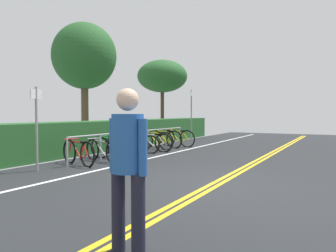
{
  "coord_description": "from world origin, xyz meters",
  "views": [
    {
      "loc": [
        -6.34,
        -2.28,
        1.42
      ],
      "look_at": [
        1.99,
        2.12,
        1.06
      ],
      "focal_mm": 36.12,
      "sensor_mm": 36.0,
      "label": 1
    }
  ],
  "objects_px": {
    "bicycle_0": "(78,152)",
    "sign_post_near": "(36,120)",
    "bicycle_1": "(102,150)",
    "pedestrian": "(128,160)",
    "bicycle_4": "(136,144)",
    "bicycle_3": "(127,145)",
    "bike_rack": "(138,136)",
    "bicycle_5": "(150,142)",
    "tree_mid": "(84,57)",
    "bicycle_7": "(164,139)",
    "sign_post_far": "(191,111)",
    "bicycle_8": "(177,138)",
    "bicycle_2": "(114,148)",
    "tree_far_right": "(162,76)",
    "bicycle_6": "(156,140)"
  },
  "relations": [
    {
      "from": "bicycle_4",
      "to": "tree_far_right",
      "type": "xyz_separation_m",
      "value": [
        7.6,
        3.11,
        3.25
      ]
    },
    {
      "from": "bicycle_3",
      "to": "bicycle_8",
      "type": "height_order",
      "value": "bicycle_3"
    },
    {
      "from": "bicycle_4",
      "to": "bicycle_2",
      "type": "bearing_deg",
      "value": -172.57
    },
    {
      "from": "bicycle_5",
      "to": "sign_post_far",
      "type": "bearing_deg",
      "value": 0.72
    },
    {
      "from": "sign_post_far",
      "to": "tree_mid",
      "type": "bearing_deg",
      "value": 136.29
    },
    {
      "from": "bicycle_1",
      "to": "bicycle_3",
      "type": "distance_m",
      "value": 1.34
    },
    {
      "from": "bicycle_7",
      "to": "bicycle_8",
      "type": "distance_m",
      "value": 0.75
    },
    {
      "from": "bicycle_6",
      "to": "bicycle_8",
      "type": "height_order",
      "value": "bicycle_8"
    },
    {
      "from": "pedestrian",
      "to": "sign_post_far",
      "type": "relative_size",
      "value": 0.67
    },
    {
      "from": "sign_post_far",
      "to": "bicycle_8",
      "type": "bearing_deg",
      "value": -176.79
    },
    {
      "from": "bicycle_7",
      "to": "bicycle_8",
      "type": "height_order",
      "value": "bicycle_7"
    },
    {
      "from": "bicycle_0",
      "to": "bicycle_4",
      "type": "xyz_separation_m",
      "value": [
        2.95,
        0.07,
        -0.02
      ]
    },
    {
      "from": "bicycle_0",
      "to": "pedestrian",
      "type": "xyz_separation_m",
      "value": [
        -4.22,
        -4.55,
        0.62
      ]
    },
    {
      "from": "bicycle_7",
      "to": "bicycle_8",
      "type": "relative_size",
      "value": 1.01
    },
    {
      "from": "bicycle_0",
      "to": "tree_far_right",
      "type": "bearing_deg",
      "value": 16.74
    },
    {
      "from": "bicycle_6",
      "to": "tree_far_right",
      "type": "relative_size",
      "value": 0.39
    },
    {
      "from": "tree_far_right",
      "to": "bicycle_0",
      "type": "bearing_deg",
      "value": -163.26
    },
    {
      "from": "bicycle_2",
      "to": "tree_far_right",
      "type": "relative_size",
      "value": 0.38
    },
    {
      "from": "bicycle_1",
      "to": "bicycle_2",
      "type": "distance_m",
      "value": 0.62
    },
    {
      "from": "bike_rack",
      "to": "bicycle_5",
      "type": "height_order",
      "value": "bike_rack"
    },
    {
      "from": "bicycle_3",
      "to": "tree_far_right",
      "type": "bearing_deg",
      "value": 21.3
    },
    {
      "from": "bicycle_5",
      "to": "sign_post_far",
      "type": "relative_size",
      "value": 0.71
    },
    {
      "from": "bicycle_0",
      "to": "tree_mid",
      "type": "xyz_separation_m",
      "value": [
        3.99,
        3.3,
        3.45
      ]
    },
    {
      "from": "bicycle_1",
      "to": "pedestrian",
      "type": "bearing_deg",
      "value": -139.01
    },
    {
      "from": "pedestrian",
      "to": "sign_post_near",
      "type": "xyz_separation_m",
      "value": [
        3.0,
        4.76,
        0.29
      ]
    },
    {
      "from": "tree_mid",
      "to": "tree_far_right",
      "type": "relative_size",
      "value": 1.15
    },
    {
      "from": "bicycle_1",
      "to": "bicycle_5",
      "type": "xyz_separation_m",
      "value": [
        2.83,
        0.05,
        0.02
      ]
    },
    {
      "from": "bicycle_4",
      "to": "bicycle_5",
      "type": "distance_m",
      "value": 0.75
    },
    {
      "from": "pedestrian",
      "to": "sign_post_near",
      "type": "bearing_deg",
      "value": 57.76
    },
    {
      "from": "sign_post_near",
      "to": "bicycle_1",
      "type": "bearing_deg",
      "value": -9.89
    },
    {
      "from": "bicycle_2",
      "to": "bicycle_6",
      "type": "distance_m",
      "value": 3.0
    },
    {
      "from": "bicycle_4",
      "to": "bicycle_6",
      "type": "bearing_deg",
      "value": 1.55
    },
    {
      "from": "bicycle_1",
      "to": "bicycle_8",
      "type": "relative_size",
      "value": 0.96
    },
    {
      "from": "bicycle_7",
      "to": "pedestrian",
      "type": "height_order",
      "value": "pedestrian"
    },
    {
      "from": "tree_far_right",
      "to": "sign_post_far",
      "type": "bearing_deg",
      "value": -133.34
    },
    {
      "from": "bicycle_7",
      "to": "sign_post_far",
      "type": "relative_size",
      "value": 0.69
    },
    {
      "from": "bicycle_1",
      "to": "bike_rack",
      "type": "bearing_deg",
      "value": 3.73
    },
    {
      "from": "bicycle_0",
      "to": "sign_post_near",
      "type": "distance_m",
      "value": 1.53
    },
    {
      "from": "tree_mid",
      "to": "bicycle_7",
      "type": "bearing_deg",
      "value": -70.13
    },
    {
      "from": "bike_rack",
      "to": "pedestrian",
      "type": "distance_m",
      "value": 8.52
    },
    {
      "from": "sign_post_far",
      "to": "bicycle_2",
      "type": "bearing_deg",
      "value": -179.31
    },
    {
      "from": "pedestrian",
      "to": "sign_post_near",
      "type": "relative_size",
      "value": 0.81
    },
    {
      "from": "pedestrian",
      "to": "sign_post_far",
      "type": "distance_m",
      "value": 12.57
    },
    {
      "from": "sign_post_near",
      "to": "bicycle_4",
      "type": "bearing_deg",
      "value": -1.97
    },
    {
      "from": "bike_rack",
      "to": "bicycle_1",
      "type": "relative_size",
      "value": 4.15
    },
    {
      "from": "bicycle_5",
      "to": "bicycle_7",
      "type": "distance_m",
      "value": 1.48
    },
    {
      "from": "sign_post_near",
      "to": "bicycle_7",
      "type": "bearing_deg",
      "value": -0.84
    },
    {
      "from": "bicycle_0",
      "to": "tree_far_right",
      "type": "height_order",
      "value": "tree_far_right"
    },
    {
      "from": "bicycle_1",
      "to": "bicycle_5",
      "type": "relative_size",
      "value": 0.93
    },
    {
      "from": "bicycle_7",
      "to": "tree_mid",
      "type": "height_order",
      "value": "tree_mid"
    }
  ]
}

